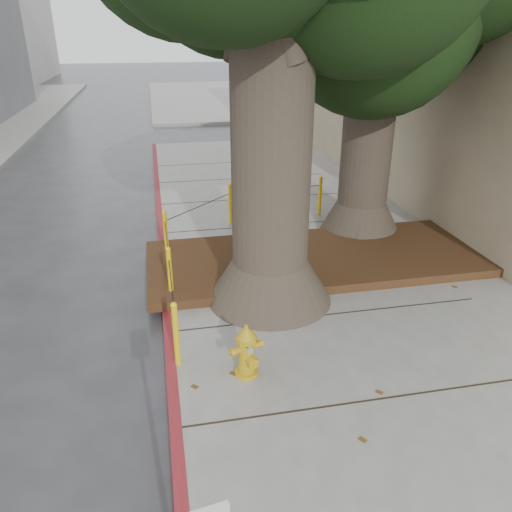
{
  "coord_description": "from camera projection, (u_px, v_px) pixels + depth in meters",
  "views": [
    {
      "loc": [
        -1.97,
        -4.39,
        4.25
      ],
      "look_at": [
        -0.6,
        2.37,
        1.1
      ],
      "focal_mm": 35.0,
      "sensor_mm": 36.0,
      "label": 1
    }
  ],
  "objects": [
    {
      "name": "planter_bed",
      "position": [
        316.0,
        258.0,
        9.58
      ],
      "size": [
        6.4,
        2.6,
        0.16
      ],
      "primitive_type": "cube",
      "color": "black",
      "rests_on": "sidewalk_main"
    },
    {
      "name": "building_side_grey",
      "position": [
        481.0,
        2.0,
        36.04
      ],
      "size": [
        12.0,
        14.0,
        12.0
      ],
      "primitive_type": "cube",
      "color": "slate",
      "rests_on": "ground"
    },
    {
      "name": "car_silver",
      "position": [
        328.0,
        110.0,
        23.89
      ],
      "size": [
        4.08,
        1.99,
        1.34
      ],
      "primitive_type": "imported",
      "rotation": [
        0.0,
        0.0,
        1.68
      ],
      "color": "#ABABB0",
      "rests_on": "ground"
    },
    {
      "name": "sidewalk_far",
      "position": [
        270.0,
        96.0,
        33.83
      ],
      "size": [
        16.0,
        20.0,
        0.15
      ],
      "primitive_type": "cube",
      "color": "slate",
      "rests_on": "ground"
    },
    {
      "name": "ground",
      "position": [
        343.0,
        414.0,
        6.04
      ],
      "size": [
        140.0,
        140.0,
        0.0
      ],
      "primitive_type": "plane",
      "color": "#28282B",
      "rests_on": "ground"
    },
    {
      "name": "building_side_white",
      "position": [
        447.0,
        24.0,
        30.23
      ],
      "size": [
        10.0,
        10.0,
        9.0
      ],
      "primitive_type": "cube",
      "color": "silver",
      "rests_on": "ground"
    },
    {
      "name": "curb_red",
      "position": [
        167.0,
        319.0,
        7.88
      ],
      "size": [
        0.14,
        26.0,
        0.16
      ],
      "primitive_type": "cube",
      "color": "maroon",
      "rests_on": "ground"
    },
    {
      "name": "car_red",
      "position": [
        455.0,
        112.0,
        23.7
      ],
      "size": [
        3.94,
        1.83,
        1.25
      ],
      "primitive_type": "imported",
      "rotation": [
        0.0,
        0.0,
        1.71
      ],
      "color": "maroon",
      "rests_on": "ground"
    },
    {
      "name": "fire_hydrant",
      "position": [
        247.0,
        351.0,
        6.35
      ],
      "size": [
        0.39,
        0.39,
        0.74
      ],
      "rotation": [
        0.0,
        0.0,
        0.29
      ],
      "color": "gold",
      "rests_on": "sidewalk_main"
    },
    {
      "name": "bollard_ring",
      "position": [
        221.0,
        235.0,
        9.51
      ],
      "size": [
        3.79,
        5.39,
        0.95
      ],
      "color": "yellow",
      "rests_on": "sidewalk_main"
    }
  ]
}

